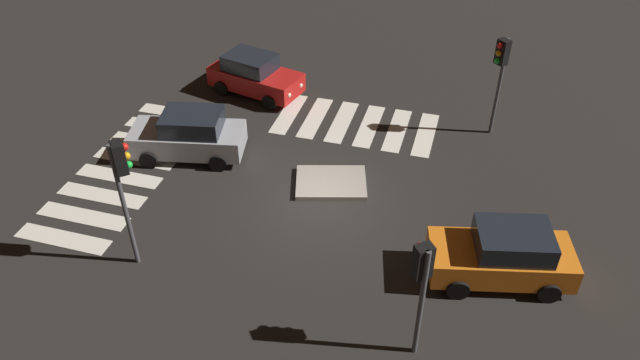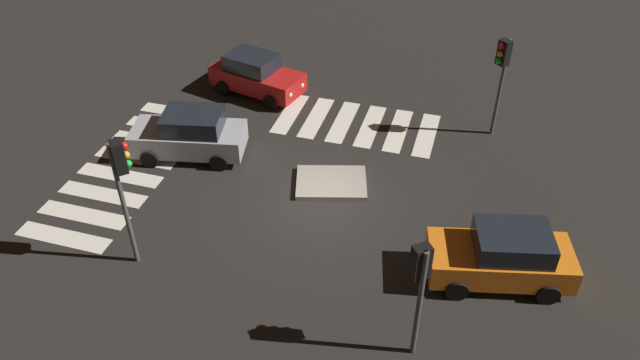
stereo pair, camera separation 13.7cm
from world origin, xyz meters
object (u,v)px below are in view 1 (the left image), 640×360
Objects in this scene: car_silver at (189,135)px; car_red at (254,75)px; traffic_island at (331,183)px; traffic_light_north at (122,175)px; traffic_light_west at (422,274)px; car_orange at (503,255)px; traffic_light_south at (501,64)px.

car_silver reaches higher than car_red.
traffic_light_north is at bearing 48.68° from traffic_island.
car_red is 1.18× the size of traffic_light_west.
traffic_island is 0.67× the size of traffic_light_north.
car_red is (10.93, -8.39, -0.03)m from car_orange.
traffic_light_west is at bearing -48.85° from traffic_light_north.
traffic_light_north is (-0.33, 10.70, 2.42)m from car_red.
traffic_island is at bearing -5.91° from traffic_light_west.
car_orange is at bearing 153.90° from traffic_island.
car_silver is 1.22× the size of traffic_light_west.
traffic_light_north is at bearing -2.82° from traffic_light_south.
car_orange is at bearing -23.88° from car_red.
car_red is at bearing -47.84° from traffic_island.
traffic_island is at bearing -34.21° from car_red.
car_red is at bearing -0.97° from traffic_light_west.
car_silver is 1.02× the size of traffic_light_north.
traffic_light_west is 0.90× the size of traffic_light_south.
traffic_light_south is at bearing 10.78° from car_red.
traffic_light_north is at bearing 45.54° from traffic_light_west.
traffic_light_north is (8.52, -0.93, 0.53)m from traffic_light_west.
traffic_light_west is at bearing 133.85° from car_silver.
car_red is (4.94, -5.46, 0.78)m from traffic_island.
traffic_light_north reaches higher than traffic_island.
car_orange is (-11.58, 3.24, -0.01)m from car_silver.
traffic_light_south is at bearing -96.99° from car_orange.
traffic_island is 7.78m from traffic_light_west.
car_orange is at bearing -30.33° from traffic_light_north.
traffic_light_north is (9.75, 10.20, 0.23)m from traffic_light_south.
car_orange is (-5.99, 2.94, 0.81)m from traffic_island.
car_red reaches higher than traffic_island.
traffic_light_north is (10.60, 2.31, 2.40)m from car_orange.
car_red is 10.33m from traffic_light_south.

